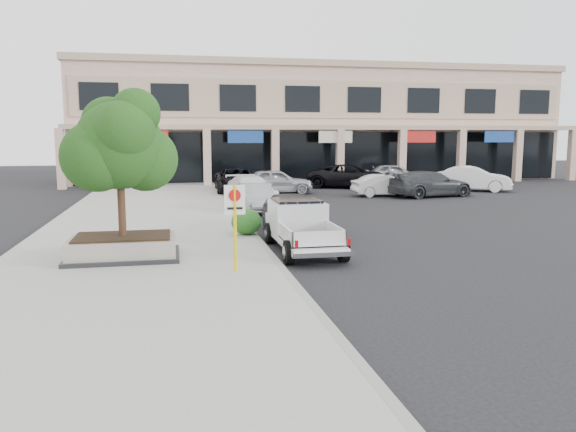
# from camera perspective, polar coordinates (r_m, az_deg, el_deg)

# --- Properties ---
(ground) EXTENTS (120.00, 120.00, 0.00)m
(ground) POSITION_cam_1_polar(r_m,az_deg,el_deg) (15.15, 5.65, -6.05)
(ground) COLOR black
(ground) RESTS_ON ground
(sidewalk) EXTENTS (8.00, 52.00, 0.15)m
(sidewalk) POSITION_cam_1_polar(r_m,az_deg,el_deg) (20.39, -14.50, -2.35)
(sidewalk) COLOR gray
(sidewalk) RESTS_ON ground
(curb) EXTENTS (0.20, 52.00, 0.15)m
(curb) POSITION_cam_1_polar(r_m,az_deg,el_deg) (20.55, -3.43, -2.02)
(curb) COLOR gray
(curb) RESTS_ON ground
(strip_mall) EXTENTS (40.55, 12.43, 9.50)m
(strip_mall) POSITION_cam_1_polar(r_m,az_deg,el_deg) (49.54, 3.02, 9.40)
(strip_mall) COLOR tan
(strip_mall) RESTS_ON ground
(planter) EXTENTS (3.20, 2.20, 0.68)m
(planter) POSITION_cam_1_polar(r_m,az_deg,el_deg) (17.14, -16.38, -3.05)
(planter) COLOR black
(planter) RESTS_ON sidewalk
(planter_tree) EXTENTS (2.90, 2.55, 4.00)m
(planter_tree) POSITION_cam_1_polar(r_m,az_deg,el_deg) (16.97, -16.29, 6.84)
(planter_tree) COLOR black
(planter_tree) RESTS_ON planter
(no_parking_sign) EXTENTS (0.55, 0.09, 2.30)m
(no_parking_sign) POSITION_cam_1_polar(r_m,az_deg,el_deg) (14.76, -5.41, 0.04)
(no_parking_sign) COLOR yellow
(no_parking_sign) RESTS_ON sidewalk
(hedge) EXTENTS (1.10, 0.99, 0.93)m
(hedge) POSITION_cam_1_polar(r_m,az_deg,el_deg) (20.35, -4.25, -0.59)
(hedge) COLOR #154C18
(hedge) RESTS_ON sidewalk
(pickup_truck) EXTENTS (1.90, 5.10, 1.61)m
(pickup_truck) POSITION_cam_1_polar(r_m,az_deg,el_deg) (18.01, 1.55, -1.12)
(pickup_truck) COLOR white
(pickup_truck) RESTS_ON ground
(curb_car_a) EXTENTS (1.97, 4.77, 1.62)m
(curb_car_a) POSITION_cam_1_polar(r_m,az_deg,el_deg) (20.88, 0.62, 0.20)
(curb_car_a) COLOR #313437
(curb_car_a) RESTS_ON ground
(curb_car_b) EXTENTS (1.66, 4.18, 1.35)m
(curb_car_b) POSITION_cam_1_polar(r_m,az_deg,el_deg) (27.59, -3.30, 1.87)
(curb_car_b) COLOR #929599
(curb_car_b) RESTS_ON ground
(curb_car_c) EXTENTS (2.74, 5.29, 1.47)m
(curb_car_c) POSITION_cam_1_polar(r_m,az_deg,el_deg) (31.23, -3.78, 2.71)
(curb_car_c) COLOR white
(curb_car_c) RESTS_ON ground
(curb_car_d) EXTENTS (2.88, 5.89, 1.61)m
(curb_car_d) POSITION_cam_1_polar(r_m,az_deg,el_deg) (36.40, -5.21, 3.59)
(curb_car_d) COLOR black
(curb_car_d) RESTS_ON ground
(lot_car_a) EXTENTS (4.71, 1.93, 1.60)m
(lot_car_a) POSITION_cam_1_polar(r_m,az_deg,el_deg) (35.89, -1.23, 3.55)
(lot_car_a) COLOR #A6A7AE
(lot_car_a) RESTS_ON ground
(lot_car_b) EXTENTS (4.03, 1.43, 1.32)m
(lot_car_b) POSITION_cam_1_polar(r_m,az_deg,el_deg) (35.04, 9.82, 3.09)
(lot_car_b) COLOR silver
(lot_car_b) RESTS_ON ground
(lot_car_c) EXTENTS (5.72, 3.21, 1.57)m
(lot_car_c) POSITION_cam_1_polar(r_m,az_deg,el_deg) (35.29, 14.27, 3.19)
(lot_car_c) COLOR #303236
(lot_car_c) RESTS_ON ground
(lot_car_d) EXTENTS (6.58, 5.02, 1.66)m
(lot_car_d) POSITION_cam_1_polar(r_m,az_deg,el_deg) (40.20, 6.26, 4.05)
(lot_car_d) COLOR black
(lot_car_d) RESTS_ON ground
(lot_car_e) EXTENTS (4.99, 3.12, 1.58)m
(lot_car_e) POSITION_cam_1_polar(r_m,az_deg,el_deg) (43.62, 10.80, 4.22)
(lot_car_e) COLOR #9EA2A6
(lot_car_e) RESTS_ON ground
(lot_car_f) EXTENTS (5.22, 4.01, 1.65)m
(lot_car_f) POSITION_cam_1_polar(r_m,az_deg,el_deg) (39.70, 18.22, 3.63)
(lot_car_f) COLOR white
(lot_car_f) RESTS_ON ground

